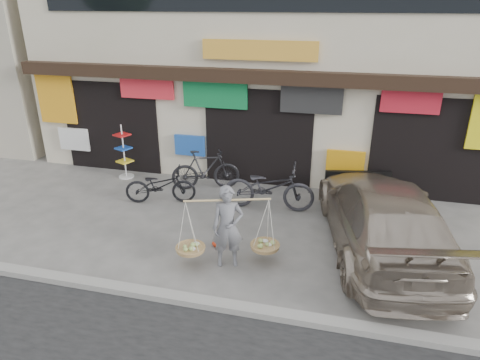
% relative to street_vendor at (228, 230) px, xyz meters
% --- Properties ---
extents(ground, '(70.00, 70.00, 0.00)m').
position_rel_street_vendor_xyz_m(ground, '(-0.27, 0.68, -0.78)').
color(ground, slate).
rests_on(ground, ground).
extents(kerb, '(70.00, 0.25, 0.12)m').
position_rel_street_vendor_xyz_m(kerb, '(-0.27, -1.32, -0.72)').
color(kerb, gray).
rests_on(kerb, ground).
extents(shophouse_block, '(14.00, 6.32, 7.00)m').
position_rel_street_vendor_xyz_m(shophouse_block, '(-0.28, 7.10, 2.67)').
color(shophouse_block, beige).
rests_on(shophouse_block, ground).
extents(street_vendor, '(1.96, 1.01, 1.68)m').
position_rel_street_vendor_xyz_m(street_vendor, '(0.00, 0.00, 0.00)').
color(street_vendor, slate).
rests_on(street_vendor, ground).
extents(bike_0, '(1.91, 1.10, 0.95)m').
position_rel_street_vendor_xyz_m(bike_0, '(-2.45, 2.31, -0.30)').
color(bike_0, black).
rests_on(bike_0, ground).
extents(bike_1, '(1.95, 1.15, 1.13)m').
position_rel_street_vendor_xyz_m(bike_1, '(-1.58, 3.43, -0.21)').
color(bike_1, black).
rests_on(bike_1, ground).
extents(bike_2, '(2.30, 0.91, 1.19)m').
position_rel_street_vendor_xyz_m(bike_2, '(0.33, 2.62, -0.18)').
color(bike_2, '#2B2A30').
rests_on(bike_2, ground).
extents(suv, '(3.06, 5.54, 1.52)m').
position_rel_street_vendor_xyz_m(suv, '(2.94, 1.36, -0.02)').
color(suv, '#AC9C8A').
rests_on(suv, ground).
extents(display_rack, '(0.50, 0.50, 1.61)m').
position_rel_street_vendor_xyz_m(display_rack, '(-4.16, 3.66, -0.13)').
color(display_rack, silver).
rests_on(display_rack, ground).
extents(red_bag, '(0.31, 0.25, 0.14)m').
position_rel_street_vendor_xyz_m(red_bag, '(-0.36, 0.58, -0.71)').
color(red_bag, red).
rests_on(red_bag, ground).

